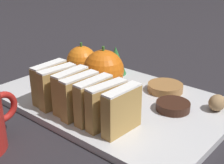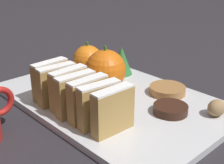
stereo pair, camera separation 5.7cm
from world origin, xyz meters
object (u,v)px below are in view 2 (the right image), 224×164
(walnut, at_px, (217,108))
(chocolate_cookie, at_px, (170,109))
(orange_far, at_px, (106,70))
(orange_near, at_px, (88,60))

(walnut, xyz_separation_m, chocolate_cookie, (-0.05, 0.06, -0.01))
(orange_far, height_order, walnut, orange_far)
(orange_far, xyz_separation_m, walnut, (0.06, -0.20, -0.03))
(orange_near, xyz_separation_m, walnut, (0.03, -0.29, -0.02))
(orange_near, distance_m, chocolate_cookie, 0.24)
(walnut, relative_size, chocolate_cookie, 0.58)
(orange_far, distance_m, walnut, 0.21)
(chocolate_cookie, bearing_deg, orange_far, 94.82)
(walnut, bearing_deg, orange_near, 96.43)
(orange_near, relative_size, orange_far, 0.83)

